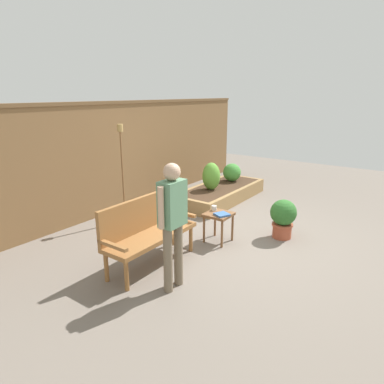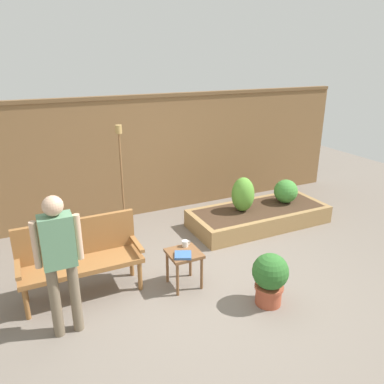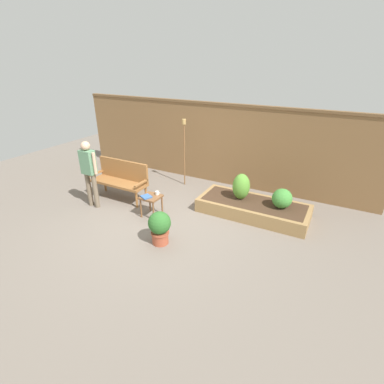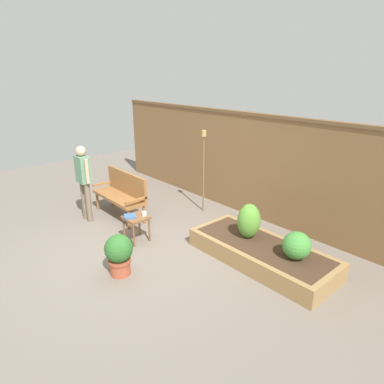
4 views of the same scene
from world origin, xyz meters
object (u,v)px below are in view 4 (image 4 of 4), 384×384
(shrub_near_bench, at_px, (249,221))
(shrub_far_corner, at_px, (297,246))
(cup_on_table, at_px, (144,214))
(potted_boxwood, at_px, (119,253))
(book_on_table, at_px, (130,216))
(tiki_torch, at_px, (204,157))
(person_by_bench, at_px, (84,177))
(garden_bench, at_px, (122,191))
(side_table, at_px, (136,221))

(shrub_near_bench, distance_m, shrub_far_corner, 0.91)
(cup_on_table, relative_size, potted_boxwood, 0.18)
(book_on_table, xyz_separation_m, tiki_torch, (-0.18, 1.97, 0.72))
(tiki_torch, bearing_deg, book_on_table, -84.64)
(shrub_near_bench, bearing_deg, cup_on_table, -146.01)
(tiki_torch, xyz_separation_m, person_by_bench, (-1.23, -2.14, -0.28))
(book_on_table, distance_m, shrub_far_corner, 2.87)
(tiki_torch, bearing_deg, shrub_far_corner, -14.43)
(cup_on_table, bearing_deg, garden_bench, 166.73)
(cup_on_table, xyz_separation_m, book_on_table, (-0.13, -0.22, -0.02))
(side_table, distance_m, shrub_near_bench, 2.00)
(potted_boxwood, distance_m, shrub_near_bench, 2.14)
(book_on_table, distance_m, person_by_bench, 1.50)
(side_table, xyz_separation_m, person_by_bench, (-1.47, -0.26, 0.54))
(person_by_bench, bearing_deg, shrub_near_bench, 24.81)
(shrub_near_bench, bearing_deg, potted_boxwood, -114.05)
(side_table, bearing_deg, person_by_bench, -170.02)
(person_by_bench, bearing_deg, tiki_torch, 60.00)
(cup_on_table, bearing_deg, person_by_bench, -165.86)
(garden_bench, height_order, tiki_torch, tiki_torch)
(person_by_bench, bearing_deg, potted_boxwood, -13.09)
(shrub_far_corner, distance_m, person_by_bench, 4.26)
(potted_boxwood, xyz_separation_m, shrub_far_corner, (1.77, 1.94, 0.15))
(cup_on_table, bearing_deg, shrub_far_corner, 23.00)
(book_on_table, bearing_deg, potted_boxwood, -16.37)
(side_table, height_order, cup_on_table, cup_on_table)
(garden_bench, relative_size, tiki_torch, 0.81)
(cup_on_table, xyz_separation_m, potted_boxwood, (0.67, -0.91, -0.16))
(cup_on_table, distance_m, potted_boxwood, 1.14)
(potted_boxwood, bearing_deg, person_by_bench, 166.91)
(person_by_bench, bearing_deg, shrub_far_corner, 19.67)
(garden_bench, xyz_separation_m, side_table, (1.20, -0.43, -0.15))
(garden_bench, xyz_separation_m, cup_on_table, (1.27, -0.30, -0.02))
(book_on_table, bearing_deg, cup_on_table, 83.03)
(tiki_torch, bearing_deg, garden_bench, -123.52)
(shrub_far_corner, bearing_deg, garden_bench, -168.80)
(cup_on_table, height_order, shrub_far_corner, shrub_far_corner)
(book_on_table, bearing_deg, shrub_near_bench, 61.20)
(garden_bench, height_order, person_by_bench, person_by_bench)
(person_by_bench, bearing_deg, garden_bench, 68.21)
(cup_on_table, height_order, shrub_near_bench, shrub_near_bench)
(tiki_torch, bearing_deg, side_table, -82.72)
(cup_on_table, bearing_deg, book_on_table, -121.26)
(garden_bench, relative_size, potted_boxwood, 2.22)
(shrub_far_corner, bearing_deg, shrub_near_bench, 180.00)
(cup_on_table, xyz_separation_m, shrub_far_corner, (2.44, 1.04, -0.01))
(side_table, bearing_deg, book_on_table, -122.72)
(garden_bench, bearing_deg, shrub_far_corner, 11.20)
(side_table, bearing_deg, shrub_near_bench, 35.89)
(book_on_table, relative_size, tiki_torch, 0.11)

